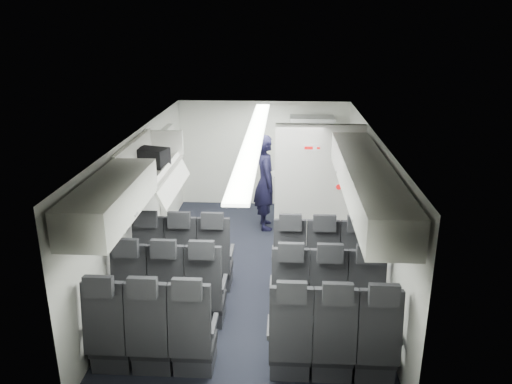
# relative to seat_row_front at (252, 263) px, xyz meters

# --- Properties ---
(cabin_shell) EXTENTS (3.41, 6.01, 2.16)m
(cabin_shell) POSITION_rel_seat_row_front_xyz_m (0.00, 0.53, 0.72)
(cabin_shell) COLOR black
(cabin_shell) RESTS_ON ground
(seat_row_front) EXTENTS (3.33, 0.56, 1.24)m
(seat_row_front) POSITION_rel_seat_row_front_xyz_m (0.00, 0.00, 0.00)
(seat_row_front) COLOR black
(seat_row_front) RESTS_ON cabin_shell
(seat_row_mid) EXTENTS (3.33, 0.56, 1.24)m
(seat_row_mid) POSITION_rel_seat_row_front_xyz_m (0.00, -0.90, 0.00)
(seat_row_mid) COLOR black
(seat_row_mid) RESTS_ON cabin_shell
(seat_row_rear) EXTENTS (3.33, 0.56, 1.24)m
(seat_row_rear) POSITION_rel_seat_row_front_xyz_m (0.00, -1.80, 0.00)
(seat_row_rear) COLOR black
(seat_row_rear) RESTS_ON cabin_shell
(overhead_bin_left_rear) EXTENTS (0.53, 1.80, 0.40)m
(overhead_bin_left_rear) POSITION_rel_seat_row_front_xyz_m (-1.40, -1.47, 1.46)
(overhead_bin_left_rear) COLOR silver
(overhead_bin_left_rear) RESTS_ON cabin_shell
(overhead_bin_left_front_open) EXTENTS (0.64, 1.70, 0.72)m
(overhead_bin_left_front_open) POSITION_rel_seat_row_front_xyz_m (-1.44, 0.28, 1.33)
(overhead_bin_left_front_open) COLOR #9E9E93
(overhead_bin_left_front_open) RESTS_ON cabin_shell
(overhead_bin_right_rear) EXTENTS (0.53, 1.80, 0.40)m
(overhead_bin_right_rear) POSITION_rel_seat_row_front_xyz_m (1.40, -1.47, 1.46)
(overhead_bin_right_rear) COLOR silver
(overhead_bin_right_rear) RESTS_ON cabin_shell
(overhead_bin_right_front) EXTENTS (0.53, 1.70, 0.40)m
(overhead_bin_right_front) POSITION_rel_seat_row_front_xyz_m (1.40, 0.28, 1.46)
(overhead_bin_right_front) COLOR silver
(overhead_bin_right_front) RESTS_ON cabin_shell
(bulkhead_partition) EXTENTS (1.40, 0.15, 2.13)m
(bulkhead_partition) POSITION_rel_seat_row_front_xyz_m (0.98, 1.33, 0.67)
(bulkhead_partition) COLOR silver
(bulkhead_partition) RESTS_ON cabin_shell
(galley_unit) EXTENTS (0.85, 0.52, 1.90)m
(galley_unit) POSITION_rel_seat_row_front_xyz_m (0.95, 3.25, 0.55)
(galley_unit) COLOR #939399
(galley_unit) RESTS_ON cabin_shell
(boarding_door) EXTENTS (0.12, 1.27, 1.86)m
(boarding_door) POSITION_rel_seat_row_front_xyz_m (-1.64, 2.09, 0.55)
(boarding_door) COLOR silver
(boarding_door) RESTS_ON cabin_shell
(flight_attendant) EXTENTS (0.53, 0.70, 1.75)m
(flight_attendant) POSITION_rel_seat_row_front_xyz_m (0.09, 2.29, 0.47)
(flight_attendant) COLOR black
(flight_attendant) RESTS_ON ground
(carry_on_bag) EXTENTS (0.50, 0.41, 0.26)m
(carry_on_bag) POSITION_rel_seat_row_front_xyz_m (-1.44, 0.42, 1.41)
(carry_on_bag) COLOR black
(carry_on_bag) RESTS_ON overhead_bin_left_front_open
(papers) EXTENTS (0.17, 0.09, 0.12)m
(papers) POSITION_rel_seat_row_front_xyz_m (0.28, 2.24, 0.67)
(papers) COLOR white
(papers) RESTS_ON flight_attendant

